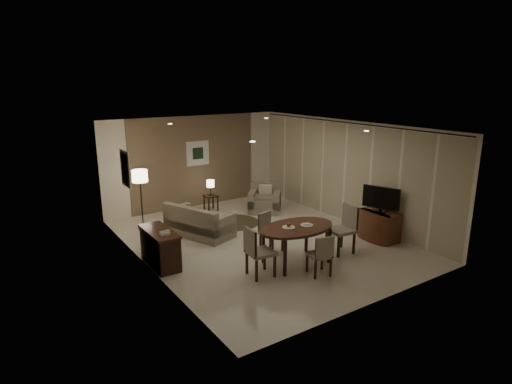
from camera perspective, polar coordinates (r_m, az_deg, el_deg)
room_shell at (r=10.15m, az=-0.63°, el=1.33°), size 5.50×7.00×2.70m
taupe_accent at (r=12.79m, az=-8.19°, el=4.00°), size 3.96×0.03×2.70m
curtain_wall at (r=11.52m, az=11.75°, el=2.49°), size 0.08×6.70×2.58m
curtain_rod at (r=11.32m, az=12.10°, el=9.03°), size 0.03×6.80×0.03m
art_back_frame at (r=12.77m, az=-7.78°, el=5.14°), size 0.72×0.03×0.72m
art_back_canvas at (r=12.76m, az=-7.75°, el=5.13°), size 0.34×0.01×0.34m
art_left_frame at (r=9.64m, az=-17.02°, el=3.00°), size 0.03×0.60×0.80m
art_left_canvas at (r=9.65m, az=-16.93°, el=3.01°), size 0.01×0.46×0.64m
downlight_nl at (r=7.34m, az=-0.47°, el=6.73°), size 0.10×0.10×0.01m
downlight_nr at (r=9.16m, az=14.51°, el=7.88°), size 0.10×0.10×0.01m
downlight_fl at (r=10.52m, az=-11.39°, el=8.90°), size 0.10×0.10×0.01m
downlight_fr at (r=11.86m, az=1.38°, el=9.82°), size 0.10×0.10×0.01m
console_desk at (r=9.03m, az=-12.66°, el=-7.28°), size 0.48×1.20×0.75m
telephone at (r=8.62m, az=-12.09°, el=-5.31°), size 0.20×0.14×0.09m
tv_cabinet at (r=10.60m, az=16.14°, el=-4.30°), size 0.48×0.90×0.70m
flat_tv at (r=10.40m, az=16.33°, el=-0.83°), size 0.36×0.85×0.60m
dining_table at (r=8.96m, az=5.42°, el=-7.02°), size 1.69×1.06×0.79m
chair_near at (r=8.48m, az=8.43°, el=-8.22°), size 0.49×0.49×0.84m
chair_far at (r=9.48m, az=2.08°, el=-5.46°), size 0.52×0.52×0.87m
chair_left at (r=8.32m, az=0.63°, el=-7.96°), size 0.52×0.52×1.00m
chair_right at (r=9.56m, az=11.23°, el=-4.96°), size 0.56×0.56×1.06m
plate_a at (r=8.75m, az=4.36°, el=-4.71°), size 0.26×0.26×0.02m
plate_b at (r=8.91m, az=6.79°, el=-4.40°), size 0.26×0.26×0.02m
fruit_apple at (r=8.73m, az=4.36°, el=-4.39°), size 0.09×0.09×0.09m
napkin at (r=8.91m, az=6.79°, el=-4.26°), size 0.12×0.08×0.03m
round_rug at (r=11.48m, az=-2.97°, el=-4.06°), size 1.36×1.36×0.01m
sofa at (r=10.55m, az=-7.56°, el=-3.70°), size 1.84×1.38×0.78m
armchair at (r=12.29m, az=1.18°, el=-0.87°), size 1.21×1.21×0.79m
side_table at (r=12.50m, az=-6.03°, el=-1.46°), size 0.36×0.36×0.46m
table_lamp at (r=12.38m, az=-6.09°, el=0.68°), size 0.22×0.22×0.50m
floor_lamp at (r=11.17m, az=-15.03°, el=-1.02°), size 0.39×0.39×1.53m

